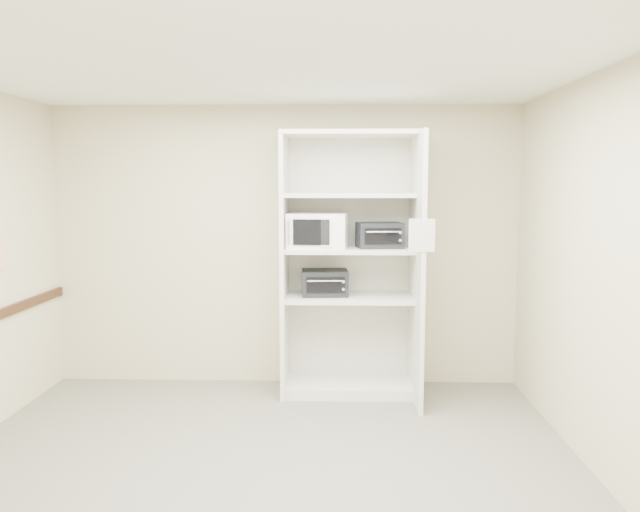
{
  "coord_description": "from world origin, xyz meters",
  "views": [
    {
      "loc": [
        0.51,
        -4.02,
        1.94
      ],
      "look_at": [
        0.36,
        1.36,
        1.33
      ],
      "focal_mm": 35.0,
      "sensor_mm": 36.0,
      "label": 1
    }
  ],
  "objects_px": {
    "shelving_unit": "(354,273)",
    "toaster_oven_lower": "(325,283)",
    "microwave": "(318,231)",
    "toaster_oven_upper": "(380,235)"
  },
  "relations": [
    {
      "from": "microwave",
      "to": "toaster_oven_lower",
      "type": "height_order",
      "value": "microwave"
    },
    {
      "from": "shelving_unit",
      "to": "toaster_oven_upper",
      "type": "relative_size",
      "value": 6.02
    },
    {
      "from": "shelving_unit",
      "to": "toaster_oven_lower",
      "type": "relative_size",
      "value": 5.72
    },
    {
      "from": "microwave",
      "to": "toaster_oven_upper",
      "type": "height_order",
      "value": "microwave"
    },
    {
      "from": "shelving_unit",
      "to": "microwave",
      "type": "xyz_separation_m",
      "value": [
        -0.33,
        -0.06,
        0.4
      ]
    },
    {
      "from": "microwave",
      "to": "toaster_oven_upper",
      "type": "xyz_separation_m",
      "value": [
        0.56,
        0.03,
        -0.04
      ]
    },
    {
      "from": "microwave",
      "to": "toaster_oven_lower",
      "type": "distance_m",
      "value": 0.5
    },
    {
      "from": "shelving_unit",
      "to": "toaster_oven_lower",
      "type": "distance_m",
      "value": 0.29
    },
    {
      "from": "shelving_unit",
      "to": "toaster_oven_lower",
      "type": "xyz_separation_m",
      "value": [
        -0.27,
        0.01,
        -0.09
      ]
    },
    {
      "from": "microwave",
      "to": "toaster_oven_lower",
      "type": "bearing_deg",
      "value": 54.77
    }
  ]
}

